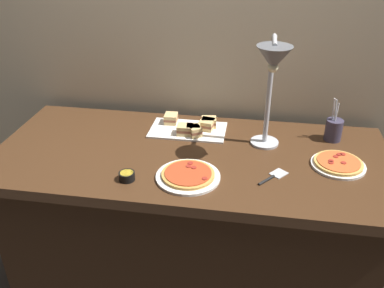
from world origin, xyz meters
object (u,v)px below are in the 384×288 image
object	(u,v)px
heat_lamp	(272,70)
pizza_plate_center	(188,175)
pizza_plate_front	(338,164)
utensil_holder	(334,129)
sandwich_platter	(191,127)
sauce_cup_near	(127,176)
serving_spatula	(273,177)

from	to	relation	value
heat_lamp	pizza_plate_center	bearing A→B (deg)	-143.89
pizza_plate_front	utensil_holder	size ratio (longest dim) A/B	1.07
pizza_plate_front	sandwich_platter	bearing A→B (deg)	161.65
pizza_plate_center	utensil_holder	world-z (taller)	utensil_holder
sauce_cup_near	pizza_plate_center	bearing A→B (deg)	12.40
pizza_plate_front	utensil_holder	xyz separation A→B (m)	(0.01, 0.26, 0.04)
heat_lamp	sauce_cup_near	bearing A→B (deg)	-153.26
serving_spatula	pizza_plate_front	bearing A→B (deg)	25.52
heat_lamp	pizza_plate_center	distance (m)	0.58
pizza_plate_front	sauce_cup_near	distance (m)	0.95
utensil_holder	serving_spatula	bearing A→B (deg)	-126.79
heat_lamp	serving_spatula	xyz separation A→B (m)	(0.04, -0.17, -0.43)
pizza_plate_front	pizza_plate_center	size ratio (longest dim) A/B	0.86
sandwich_platter	sauce_cup_near	world-z (taller)	sandwich_platter
sandwich_platter	sauce_cup_near	xyz separation A→B (m)	(-0.20, -0.50, -0.00)
pizza_plate_center	utensil_holder	bearing A→B (deg)	34.95
heat_lamp	serving_spatula	size ratio (longest dim) A/B	3.59
utensil_holder	sandwich_platter	bearing A→B (deg)	-178.25
pizza_plate_front	utensil_holder	bearing A→B (deg)	88.75
heat_lamp	sandwich_platter	size ratio (longest dim) A/B	1.39
pizza_plate_center	heat_lamp	bearing A→B (deg)	36.11
pizza_plate_center	sandwich_platter	bearing A→B (deg)	97.54
heat_lamp	utensil_holder	xyz separation A→B (m)	(0.34, 0.23, -0.37)
pizza_plate_front	sauce_cup_near	bearing A→B (deg)	-164.10
sandwich_platter	pizza_plate_center	bearing A→B (deg)	-82.46
utensil_holder	serving_spatula	size ratio (longest dim) A/B	1.48
sauce_cup_near	serving_spatula	size ratio (longest dim) A/B	0.45
sauce_cup_near	utensil_holder	xyz separation A→B (m)	(0.92, 0.52, 0.04)
pizza_plate_center	serving_spatula	size ratio (longest dim) A/B	1.84
heat_lamp	utensil_holder	bearing A→B (deg)	33.81
serving_spatula	pizza_plate_center	bearing A→B (deg)	-170.00
heat_lamp	utensil_holder	size ratio (longest dim) A/B	2.42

